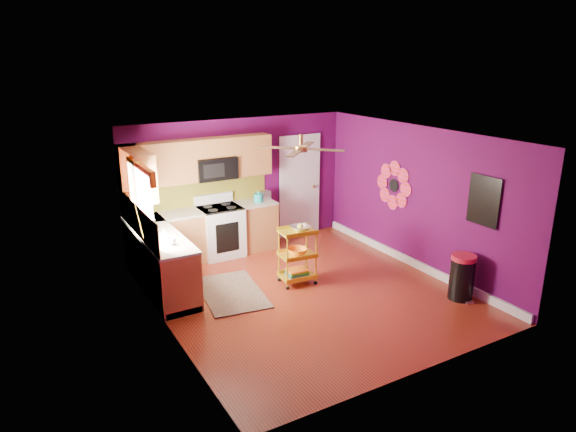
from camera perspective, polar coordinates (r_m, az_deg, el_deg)
ground at (r=8.29m, az=2.05°, el=-8.46°), size 5.00×5.00×0.00m
room_envelope at (r=7.73m, az=2.35°, el=2.54°), size 4.54×5.04×2.52m
lower_cabinets at (r=9.12m, az=-11.27°, el=-3.35°), size 2.81×2.31×0.94m
electric_range at (r=9.67m, az=-7.52°, el=-1.63°), size 0.76×0.66×1.13m
upper_cabinetry at (r=9.10m, az=-11.88°, el=5.53°), size 2.80×2.30×1.26m
left_window at (r=7.80m, az=-16.04°, el=2.79°), size 0.08×1.35×1.08m
panel_door at (r=10.59m, az=1.28°, el=3.26°), size 0.95×0.11×2.15m
right_wall_art at (r=8.88m, az=15.67°, el=2.60°), size 0.04×2.74×1.04m
ceiling_fan at (r=7.74m, az=1.45°, el=7.56°), size 1.01×1.01×0.26m
shag_rug at (r=8.30m, az=-6.29°, el=-8.42°), size 1.11×1.60×0.02m
rolling_cart at (r=8.40m, az=1.10°, el=-4.15°), size 0.61×0.47×1.03m
trash_can at (r=8.38m, az=18.76°, el=-6.44°), size 0.46×0.46×0.72m
teal_kettle at (r=9.80m, az=-3.30°, el=2.06°), size 0.18×0.18×0.21m
toaster at (r=9.92m, az=-2.64°, el=2.29°), size 0.22×0.15×0.18m
soap_bottle_a at (r=7.93m, az=-13.58°, el=-2.12°), size 0.08×0.08×0.18m
soap_bottle_b at (r=8.35m, az=-14.71°, el=-1.21°), size 0.14×0.14×0.18m
counter_dish at (r=8.88m, az=-15.39°, el=-0.55°), size 0.26×0.26×0.06m
counter_cup at (r=7.76m, az=-12.86°, el=-2.81°), size 0.13×0.13×0.11m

